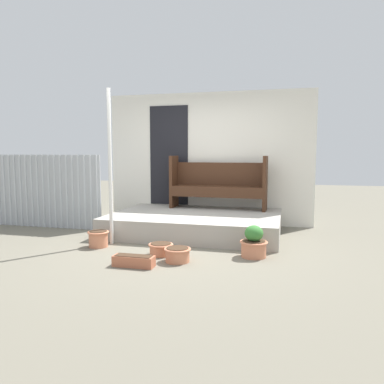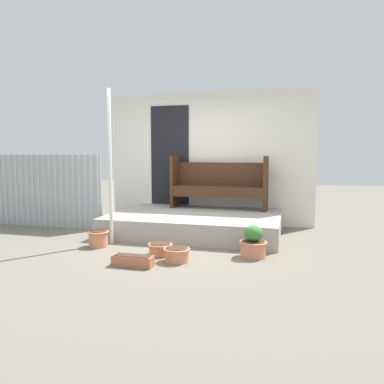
# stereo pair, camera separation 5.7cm
# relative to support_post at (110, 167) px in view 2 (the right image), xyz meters

# --- Properties ---
(ground_plane) EXTENTS (24.00, 24.00, 0.00)m
(ground_plane) POSITION_rel_support_post_xyz_m (1.02, 0.10, -1.19)
(ground_plane) COLOR #706B5B
(porch_slab) EXTENTS (2.92, 1.98, 0.35)m
(porch_slab) POSITION_rel_support_post_xyz_m (1.08, 1.09, -1.02)
(porch_slab) COLOR #A8A399
(porch_slab) RESTS_ON ground_plane
(house_wall) EXTENTS (4.12, 0.08, 2.60)m
(house_wall) POSITION_rel_support_post_xyz_m (1.04, 2.11, 0.11)
(house_wall) COLOR white
(house_wall) RESTS_ON ground_plane
(fence_corrugated) EXTENTS (2.50, 0.05, 1.38)m
(fence_corrugated) POSITION_rel_support_post_xyz_m (-1.90, 0.89, -0.50)
(fence_corrugated) COLOR #ADB2B7
(fence_corrugated) RESTS_ON ground_plane
(support_post) EXTENTS (0.06, 0.06, 2.38)m
(support_post) POSITION_rel_support_post_xyz_m (0.00, 0.00, 0.00)
(support_post) COLOR white
(support_post) RESTS_ON ground_plane
(bench) EXTENTS (1.84, 0.46, 1.01)m
(bench) POSITION_rel_support_post_xyz_m (1.36, 1.78, -0.33)
(bench) COLOR #422616
(bench) RESTS_ON porch_slab
(flower_pot_left) EXTENTS (0.32, 0.32, 0.25)m
(flower_pot_left) POSITION_rel_support_post_xyz_m (-0.11, -0.23, -1.06)
(flower_pot_left) COLOR tan
(flower_pot_left) RESTS_ON ground_plane
(flower_pot_middle) EXTENTS (0.35, 0.35, 0.17)m
(flower_pot_middle) POSITION_rel_support_post_xyz_m (0.96, -0.43, -1.10)
(flower_pot_middle) COLOR tan
(flower_pot_middle) RESTS_ON ground_plane
(flower_pot_right) EXTENTS (0.36, 0.36, 0.19)m
(flower_pot_right) POSITION_rel_support_post_xyz_m (1.27, -0.67, -1.09)
(flower_pot_right) COLOR tan
(flower_pot_right) RESTS_ON ground_plane
(flower_pot_far_right) EXTENTS (0.38, 0.38, 0.44)m
(flower_pot_far_right) POSITION_rel_support_post_xyz_m (2.22, -0.20, -1.00)
(flower_pot_far_right) COLOR tan
(flower_pot_far_right) RESTS_ON ground_plane
(planter_box_rect) EXTENTS (0.52, 0.17, 0.14)m
(planter_box_rect) POSITION_rel_support_post_xyz_m (0.80, -1.01, -1.12)
(planter_box_rect) COLOR #B76647
(planter_box_rect) RESTS_ON ground_plane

